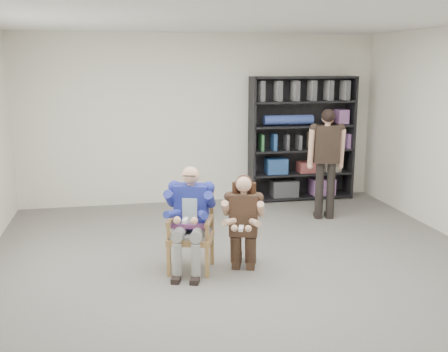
{
  "coord_description": "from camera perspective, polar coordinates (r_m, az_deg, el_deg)",
  "views": [
    {
      "loc": [
        -1.36,
        -5.13,
        2.31
      ],
      "look_at": [
        -0.2,
        0.6,
        1.05
      ],
      "focal_mm": 42.0,
      "sensor_mm": 36.0,
      "label": 1
    }
  ],
  "objects": [
    {
      "name": "room_shell",
      "position": [
        5.39,
        3.36,
        2.41
      ],
      "size": [
        6.0,
        7.0,
        2.8
      ],
      "primitive_type": null,
      "color": "white",
      "rests_on": "ground"
    },
    {
      "name": "floor",
      "position": [
        5.79,
        3.18,
        -11.38
      ],
      "size": [
        6.0,
        7.0,
        0.01
      ],
      "primitive_type": "cube",
      "color": "#65635E",
      "rests_on": "ground"
    },
    {
      "name": "armchair",
      "position": [
        5.93,
        -3.64,
        -6.0
      ],
      "size": [
        0.67,
        0.66,
        0.93
      ],
      "primitive_type": null,
      "rotation": [
        0.0,
        0.0,
        -0.31
      ],
      "color": "olive",
      "rests_on": "floor"
    },
    {
      "name": "seated_man",
      "position": [
        5.89,
        -3.66,
        -4.71
      ],
      "size": [
        0.72,
        0.85,
        1.21
      ],
      "primitive_type": null,
      "rotation": [
        0.0,
        0.0,
        -0.31
      ],
      "color": "navy",
      "rests_on": "floor"
    },
    {
      "name": "kneeling_woman",
      "position": [
        5.89,
        2.12,
        -5.2
      ],
      "size": [
        0.67,
        0.85,
        1.1
      ],
      "primitive_type": null,
      "rotation": [
        0.0,
        0.0,
        -0.31
      ],
      "color": "#312018",
      "rests_on": "floor"
    },
    {
      "name": "bookshelf",
      "position": [
        9.04,
        8.48,
        4.02
      ],
      "size": [
        1.8,
        0.38,
        2.1
      ],
      "primitive_type": null,
      "color": "black",
      "rests_on": "floor"
    },
    {
      "name": "standing_man",
      "position": [
        7.95,
        11.04,
        1.21
      ],
      "size": [
        0.55,
        0.37,
        1.66
      ],
      "primitive_type": null,
      "rotation": [
        0.0,
        0.0,
        -0.17
      ],
      "color": "black",
      "rests_on": "floor"
    }
  ]
}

